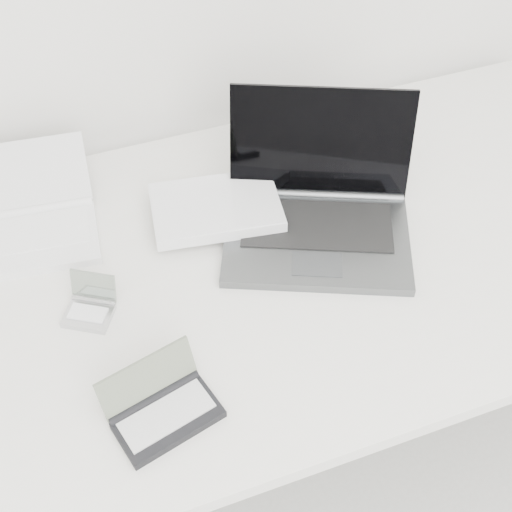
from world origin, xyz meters
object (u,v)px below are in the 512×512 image
object	(u,v)px
desk	(264,275)
laptop_large	(286,210)
palmtop_charcoal	(162,409)
netbook_open_white	(34,222)

from	to	relation	value
desk	laptop_large	size ratio (longest dim) A/B	3.14
palmtop_charcoal	desk	bearing A→B (deg)	29.56
laptop_large	palmtop_charcoal	world-z (taller)	laptop_large
desk	netbook_open_white	bearing A→B (deg)	149.72
laptop_large	desk	bearing A→B (deg)	-111.98
netbook_open_white	laptop_large	bearing A→B (deg)	-12.41
desk	netbook_open_white	distance (m)	0.44
desk	laptop_large	world-z (taller)	laptop_large
netbook_open_white	palmtop_charcoal	xyz separation A→B (m)	(0.12, -0.46, -0.00)
netbook_open_white	palmtop_charcoal	bearing A→B (deg)	-69.06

